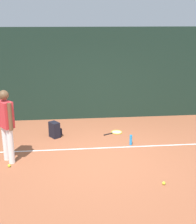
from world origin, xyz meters
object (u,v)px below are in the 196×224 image
at_px(tennis_racket, 116,132).
at_px(tennis_ball_near_player, 164,183).
at_px(backpack, 55,130).
at_px(tennis_ball_by_fence, 9,166).
at_px(water_bottle, 131,140).
at_px(tennis_player, 6,122).

bearing_deg(tennis_racket, tennis_ball_near_player, -107.12).
xyz_separation_m(backpack, tennis_ball_near_player, (2.25, -2.82, -0.18)).
xyz_separation_m(tennis_ball_near_player, tennis_ball_by_fence, (-3.22, 1.09, 0.00)).
relative_size(backpack, tennis_ball_near_player, 6.67).
distance_m(tennis_ball_by_fence, water_bottle, 3.13).
bearing_deg(tennis_player, tennis_racket, 82.69).
relative_size(tennis_player, backpack, 3.86).
xyz_separation_m(tennis_player, tennis_ball_near_player, (3.27, -1.40, -0.93)).
height_order(tennis_ball_by_fence, water_bottle, water_bottle).
xyz_separation_m(tennis_player, tennis_racket, (2.76, 1.58, -0.95)).
height_order(tennis_player, water_bottle, tennis_player).
height_order(tennis_ball_near_player, water_bottle, water_bottle).
relative_size(tennis_racket, backpack, 1.42).
relative_size(tennis_player, tennis_racket, 2.71).
relative_size(backpack, water_bottle, 1.61).
xyz_separation_m(tennis_ball_near_player, water_bottle, (-0.25, 2.06, 0.10)).
bearing_deg(tennis_player, water_bottle, 65.28).
height_order(backpack, tennis_ball_near_player, backpack).
xyz_separation_m(backpack, water_bottle, (2.00, -0.76, -0.07)).
distance_m(tennis_ball_near_player, water_bottle, 2.08).
height_order(tennis_player, backpack, tennis_player).
xyz_separation_m(tennis_player, tennis_ball_by_fence, (0.04, -0.31, -0.93)).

